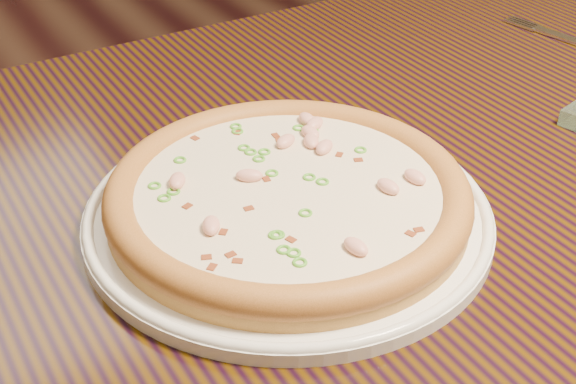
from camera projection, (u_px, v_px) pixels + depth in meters
hero_table at (361, 239)px, 0.85m from camera, size 1.20×0.80×0.75m
plate at (288, 212)px, 0.70m from camera, size 0.36×0.36×0.02m
pizza at (288, 195)px, 0.70m from camera, size 0.32×0.32×0.03m
fork at (567, 39)px, 1.05m from camera, size 0.05×0.18×0.00m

